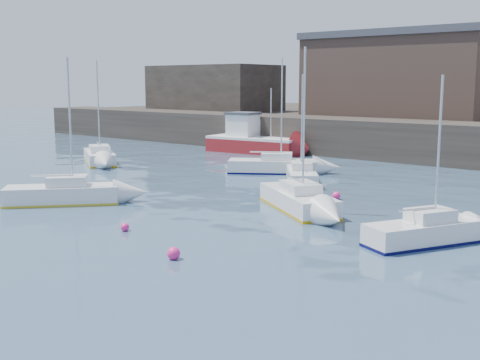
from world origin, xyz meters
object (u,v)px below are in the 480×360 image
Objects in this scene: fishing_boat at (252,140)px; sailboat_h at (273,166)px; sailboat_b at (298,199)px; sailboat_e at (99,156)px; buoy_mid at (174,259)px; sailboat_c at (425,231)px; buoy_near at (125,231)px; buoy_far at (336,199)px; sailboat_a at (63,194)px; sailboat_f at (302,175)px.

sailboat_h reaches higher than fishing_boat.
sailboat_b reaches higher than fishing_boat.
sailboat_e is 16.75× the size of buoy_mid.
sailboat_c is (23.26, -19.51, -0.58)m from fishing_boat.
buoy_near is (17.63, -12.52, -0.49)m from sailboat_e.
fishing_boat is 19.05× the size of buoy_mid.
buoy_mid is at bearing -32.64° from sailboat_e.
fishing_boat is 19.80× the size of buoy_far.
sailboat_a is 16.54× the size of buoy_far.
sailboat_a reaches higher than sailboat_c.
sailboat_h is at bearing 143.72° from sailboat_c.
sailboat_a is 20.54× the size of buoy_near.
sailboat_b is 1.21× the size of sailboat_c.
sailboat_f reaches higher than buoy_near.
sailboat_h reaches higher than sailboat_c.
sailboat_a is (6.34, -23.50, -0.56)m from fishing_boat.
sailboat_f is (-11.14, 8.68, -0.02)m from sailboat_c.
buoy_near is (13.03, -25.23, -1.06)m from fishing_boat.
fishing_boat is 1.33× the size of sailboat_f.
buoy_near is 11.67m from buoy_far.
sailboat_b reaches higher than sailboat_a.
sailboat_b is (16.19, -17.34, -0.57)m from fishing_boat.
sailboat_b is at bearing -46.97° from fishing_boat.
buoy_far is (20.93, -1.33, -0.49)m from sailboat_e.
fishing_boat is 13.52m from sailboat_e.
sailboat_b is 11.70m from sailboat_h.
sailboat_b is 9.53m from buoy_mid.
sailboat_c is 14.13m from sailboat_f.
buoy_far is (-6.92, 5.47, -0.48)m from sailboat_c.
sailboat_a is 6.93m from buoy_near.
fishing_boat is at bearing 133.03° from sailboat_b.
sailboat_h is at bearing 105.57° from buoy_near.
sailboat_a is 13.78m from buoy_far.
sailboat_b is 1.00× the size of sailboat_h.
buoy_near is (6.69, -1.72, -0.50)m from sailboat_a.
sailboat_a reaches higher than sailboat_f.
sailboat_e reaches higher than buoy_far.
buoy_mid is at bearing -71.72° from sailboat_f.
fishing_boat is 21.57m from buoy_far.
sailboat_b is 7.40m from sailboat_c.
sailboat_f is 0.86× the size of sailboat_h.
sailboat_e is at bearing 135.36° from sailboat_a.
buoy_far is (0.15, 3.30, -0.49)m from sailboat_b.
buoy_mid is (-5.87, -7.27, -0.48)m from sailboat_c.
buoy_mid is at bearing -57.01° from fishing_boat.
sailboat_c is at bearing 29.23° from buoy_near.
sailboat_b is 3.34m from buoy_far.
sailboat_a is at bearing 163.47° from buoy_mid.
sailboat_e reaches higher than sailboat_b.
sailboat_e is at bearing 166.27° from sailboat_c.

